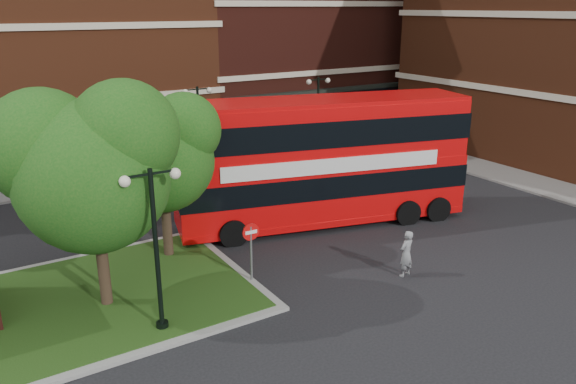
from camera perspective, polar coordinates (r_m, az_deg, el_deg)
ground at (r=19.50m, az=3.17°, el=-9.59°), size 120.00×120.00×0.00m
pavement_far at (r=33.38m, az=-13.30°, el=2.10°), size 44.00×3.00×0.12m
pavement_side at (r=32.28m, az=25.71°, el=0.17°), size 3.00×28.00×0.12m
terrace_far_right at (r=44.98m, az=0.31°, el=16.93°), size 18.00×12.00×16.00m
traffic_island at (r=19.39m, az=-22.59°, el=-11.05°), size 12.60×7.60×0.15m
tree_island_west at (r=17.49m, az=-19.72°, el=2.91°), size 5.40×4.71×7.21m
tree_island_east at (r=20.73m, az=-13.01°, el=4.24°), size 4.46×3.90×6.29m
lamp_island at (r=16.20m, az=-13.29°, el=-5.07°), size 1.72×0.36×5.00m
lamp_far_left at (r=31.58m, az=-9.02°, el=6.63°), size 1.72×0.36×5.00m
lamp_far_right at (r=35.41m, az=3.06°, el=8.09°), size 1.72×0.36×5.00m
bus at (r=24.14m, az=3.49°, el=3.99°), size 12.89×5.90×4.80m
woman at (r=20.29m, az=11.92°, el=-6.14°), size 0.69×0.51×1.70m
car_silver at (r=30.91m, az=-15.08°, el=1.77°), size 3.77×1.60×1.27m
car_white at (r=33.15m, az=-4.69°, el=3.50°), size 4.13×1.79×1.32m
no_entry_sign at (r=19.12m, az=-3.79°, el=-4.97°), size 0.61×0.08×2.20m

